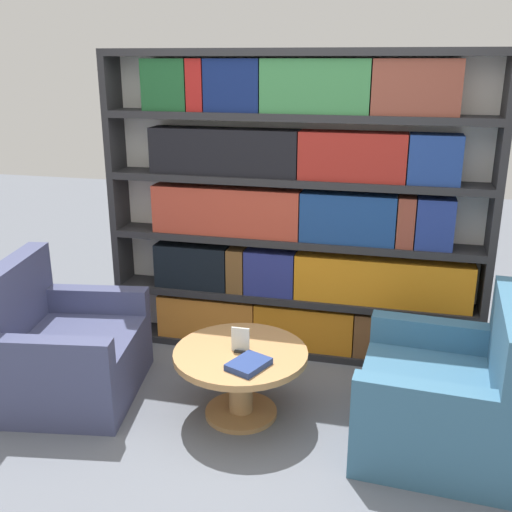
# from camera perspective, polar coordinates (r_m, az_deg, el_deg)

# --- Properties ---
(ground_plane) EXTENTS (14.00, 14.00, 0.00)m
(ground_plane) POSITION_cam_1_polar(r_m,az_deg,el_deg) (3.55, -0.46, -17.60)
(ground_plane) COLOR slate
(bookshelf) EXTENTS (2.68, 0.30, 2.15)m
(bookshelf) POSITION_cam_1_polar(r_m,az_deg,el_deg) (4.21, 4.01, 4.11)
(bookshelf) COLOR silver
(bookshelf) RESTS_ON ground_plane
(armchair_left) EXTENTS (0.96, 1.04, 0.88)m
(armchair_left) POSITION_cam_1_polar(r_m,az_deg,el_deg) (4.08, -17.87, -8.68)
(armchair_left) COLOR #42476B
(armchair_left) RESTS_ON ground_plane
(armchair_right) EXTENTS (0.88, 0.97, 0.88)m
(armchair_right) POSITION_cam_1_polar(r_m,az_deg,el_deg) (3.57, 17.51, -12.79)
(armchair_right) COLOR #386684
(armchair_right) RESTS_ON ground_plane
(coffee_table) EXTENTS (0.80, 0.80, 0.43)m
(coffee_table) POSITION_cam_1_polar(r_m,az_deg,el_deg) (3.66, -1.47, -10.75)
(coffee_table) COLOR #AD7F4C
(coffee_table) RESTS_ON ground_plane
(table_sign) EXTENTS (0.11, 0.06, 0.15)m
(table_sign) POSITION_cam_1_polar(r_m,az_deg,el_deg) (3.57, -1.49, -8.13)
(table_sign) COLOR black
(table_sign) RESTS_ON coffee_table
(stray_book) EXTENTS (0.25, 0.28, 0.04)m
(stray_book) POSITION_cam_1_polar(r_m,az_deg,el_deg) (3.42, -0.71, -10.27)
(stray_book) COLOR navy
(stray_book) RESTS_ON coffee_table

